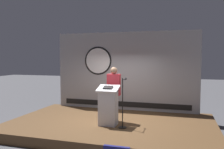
% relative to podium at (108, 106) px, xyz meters
% --- Properties ---
extents(ground_plane, '(40.00, 40.00, 0.00)m').
position_rel_podium_xyz_m(ground_plane, '(-0.03, 0.40, -0.88)').
color(ground_plane, '#4C4C51').
extents(stage_platform, '(6.40, 4.00, 0.30)m').
position_rel_podium_xyz_m(stage_platform, '(-0.03, 0.40, -0.73)').
color(stage_platform, brown).
rests_on(stage_platform, ground).
extents(banner_display, '(5.56, 0.12, 3.01)m').
position_rel_podium_xyz_m(banner_display, '(-0.05, 2.24, 0.92)').
color(banner_display, '#9E9EA3').
rests_on(banner_display, stage_platform).
extents(podium, '(0.64, 0.49, 1.20)m').
position_rel_podium_xyz_m(podium, '(0.00, 0.00, 0.00)').
color(podium, silver).
rests_on(podium, stage_platform).
extents(speaker_person, '(0.40, 0.26, 1.73)m').
position_rel_podium_xyz_m(speaker_person, '(0.04, 0.48, 0.31)').
color(speaker_person, black).
rests_on(speaker_person, stage_platform).
extents(microphone_stand, '(0.24, 0.53, 1.44)m').
position_rel_podium_xyz_m(microphone_stand, '(0.48, -0.10, -0.07)').
color(microphone_stand, black).
rests_on(microphone_stand, stage_platform).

